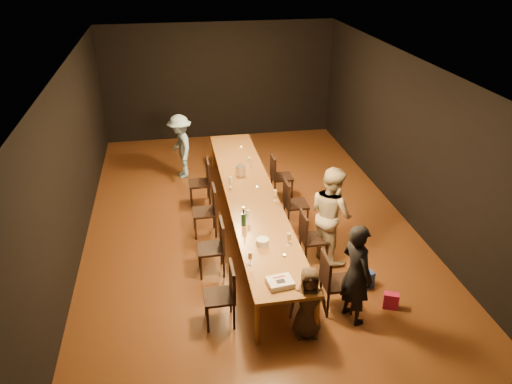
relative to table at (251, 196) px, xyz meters
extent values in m
plane|color=#412810|center=(0.00, 0.00, -0.70)|extent=(10.00, 10.00, 0.00)
cube|color=black|center=(0.00, 5.00, 0.80)|extent=(6.00, 0.04, 3.00)
cube|color=black|center=(0.00, -5.00, 0.80)|extent=(6.00, 0.04, 3.00)
cube|color=black|center=(-3.00, 0.00, 0.80)|extent=(0.04, 10.00, 3.00)
cube|color=black|center=(3.00, 0.00, 0.80)|extent=(0.04, 10.00, 3.00)
cube|color=silver|center=(0.00, 0.00, 2.30)|extent=(6.00, 10.00, 0.04)
cube|color=brown|center=(0.00, 0.00, 0.02)|extent=(0.90, 6.00, 0.05)
cylinder|color=brown|center=(-0.40, -2.90, -0.35)|extent=(0.08, 0.08, 0.70)
cylinder|color=brown|center=(0.40, -2.90, -0.35)|extent=(0.08, 0.08, 0.70)
cylinder|color=brown|center=(-0.40, 2.90, -0.35)|extent=(0.08, 0.08, 0.70)
cylinder|color=brown|center=(0.40, 2.90, -0.35)|extent=(0.08, 0.08, 0.70)
imported|color=black|center=(1.02, -2.63, 0.06)|extent=(0.53, 0.65, 1.53)
imported|color=beige|center=(1.15, -1.09, 0.13)|extent=(0.86, 0.97, 1.66)
imported|color=#89B3D4|center=(-1.15, 2.56, 0.02)|extent=(0.70, 1.02, 1.45)
imported|color=#382B1F|center=(0.30, -2.84, -0.17)|extent=(0.56, 0.41, 1.07)
cube|color=#BD1C51|center=(1.65, -2.54, -0.57)|extent=(0.24, 0.19, 0.25)
cube|color=#2A4BB8|center=(1.47, -2.02, -0.56)|extent=(0.26, 0.21, 0.28)
cube|color=white|center=(-0.05, -2.67, 0.09)|extent=(0.37, 0.31, 0.08)
cube|color=black|center=(-0.05, -2.70, 0.13)|extent=(0.13, 0.10, 0.00)
cube|color=red|center=(-0.05, -2.60, 0.13)|extent=(0.17, 0.05, 0.00)
cylinder|color=white|center=(-0.11, -1.69, 0.10)|extent=(0.22, 0.22, 0.11)
cylinder|color=silver|center=(-0.06, 0.80, 0.15)|extent=(0.23, 0.23, 0.20)
cylinder|color=#B2B7B2|center=(0.15, -2.04, 0.06)|extent=(0.05, 0.05, 0.03)
cylinder|color=#B2B7B2|center=(0.15, 0.19, 0.06)|extent=(0.05, 0.05, 0.03)
cylinder|color=#B2B7B2|center=(0.15, 2.17, 0.06)|extent=(0.05, 0.05, 0.03)
camera|label=1|loc=(-1.30, -7.86, 4.17)|focal=35.00mm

